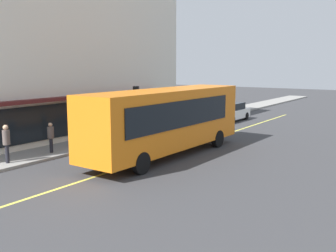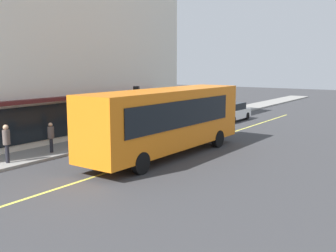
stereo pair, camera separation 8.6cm
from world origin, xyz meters
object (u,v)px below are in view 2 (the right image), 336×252
at_px(car_white, 232,112).
at_px(pedestrian_at_corner, 51,135).
at_px(bus, 167,118).
at_px(pedestrian_near_storefront, 6,140).
at_px(traffic_light, 137,99).
at_px(pedestrian_mid_block, 73,127).

distance_m(car_white, pedestrian_at_corner, 17.45).
xyz_separation_m(bus, pedestrian_near_storefront, (-6.06, 5.01, -0.72)).
bearing_deg(car_white, bus, -168.09).
bearing_deg(traffic_light, pedestrian_near_storefront, 179.59).
height_order(pedestrian_near_storefront, pedestrian_mid_block, pedestrian_near_storefront).
bearing_deg(bus, traffic_light, 53.96).
relative_size(bus, pedestrian_near_storefront, 6.09).
xyz_separation_m(traffic_light, car_white, (10.29, -2.02, -1.79)).
xyz_separation_m(traffic_light, pedestrian_at_corner, (-7.02, 0.15, -1.43)).
bearing_deg(pedestrian_mid_block, car_white, -9.56).
xyz_separation_m(traffic_light, pedestrian_mid_block, (-5.14, 0.58, -1.29)).
relative_size(bus, pedestrian_mid_block, 6.18).
distance_m(car_white, pedestrian_near_storefront, 20.07).
bearing_deg(pedestrian_near_storefront, pedestrian_mid_block, 6.46).
bearing_deg(bus, pedestrian_at_corner, 123.87).
bearing_deg(pedestrian_at_corner, bus, -56.13).
bearing_deg(pedestrian_at_corner, pedestrian_near_storefront, -178.22).
bearing_deg(pedestrian_near_storefront, bus, -39.60).
distance_m(bus, pedestrian_mid_block, 5.78).
bearing_deg(bus, car_white, 11.91).
bearing_deg(car_white, pedestrian_mid_block, 170.44).
bearing_deg(traffic_light, pedestrian_mid_block, 173.54).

